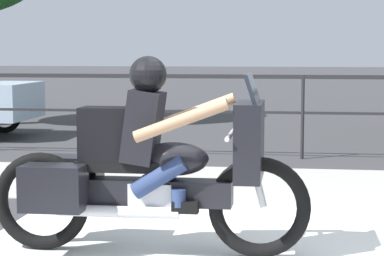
{
  "coord_description": "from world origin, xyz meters",
  "views": [
    {
      "loc": [
        -0.1,
        -5.36,
        1.61
      ],
      "look_at": [
        -1.13,
        2.05,
        0.81
      ],
      "focal_mm": 70.0,
      "sensor_mm": 36.0,
      "label": 1
    }
  ],
  "objects": [
    {
      "name": "motorcycle",
      "position": [
        -1.24,
        0.28,
        0.69
      ],
      "size": [
        2.52,
        0.76,
        1.55
      ],
      "rotation": [
        0.0,
        0.0,
        -0.03
      ],
      "color": "black",
      "rests_on": "ground"
    },
    {
      "name": "sidewalk_band",
      "position": [
        0.0,
        3.4,
        0.01
      ],
      "size": [
        44.0,
        2.4,
        0.01
      ],
      "primitive_type": "cube",
      "color": "#A8A59E",
      "rests_on": "ground"
    },
    {
      "name": "fence_railing",
      "position": [
        0.0,
        5.57,
        0.96
      ],
      "size": [
        36.0,
        0.05,
        1.23
      ],
      "color": "#232326",
      "rests_on": "ground"
    }
  ]
}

